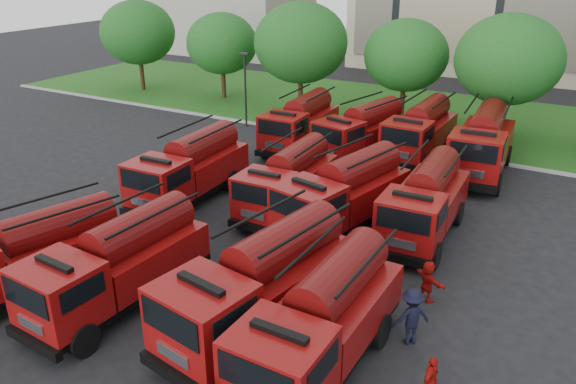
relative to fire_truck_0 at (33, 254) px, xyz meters
name	(u,v)px	position (x,y,z in m)	size (l,w,h in m)	color
ground	(219,276)	(5.11, 3.98, -1.53)	(140.00, 140.00, 0.00)	black
lawn	(422,115)	(5.11, 29.98, -1.47)	(70.00, 16.00, 0.12)	#214913
curb	(384,145)	(5.11, 21.88, -1.46)	(70.00, 0.30, 0.14)	gray
side_building	(228,9)	(-24.89, 47.98, 3.47)	(18.00, 12.00, 10.00)	#9F988D
tree_0	(138,32)	(-18.89, 25.98, 3.49)	(6.30, 6.30, 7.70)	#382314
tree_1	(222,43)	(-10.89, 26.98, 3.02)	(5.71, 5.71, 6.98)	#382314
tree_2	(301,43)	(-2.89, 25.48, 3.83)	(6.72, 6.72, 8.22)	#382314
tree_3	(406,55)	(4.11, 27.98, 3.16)	(5.88, 5.88, 7.19)	#382314
tree_4	(509,60)	(11.11, 26.48, 3.69)	(6.55, 6.55, 8.01)	#382314
lamp_post_0	(245,86)	(-4.89, 21.18, 1.37)	(0.60, 0.25, 5.11)	black
fire_truck_0	(33,254)	(0.00, 0.00, 0.00)	(4.15, 7.04, 3.04)	black
fire_truck_1	(118,264)	(3.23, 0.89, 0.07)	(2.89, 7.09, 3.17)	black
fire_truck_2	(261,284)	(8.23, 2.04, 0.19)	(3.75, 7.82, 3.41)	black
fire_truck_3	(322,321)	(10.69, 1.35, 0.10)	(2.71, 7.14, 3.23)	black
fire_truck_4	(190,168)	(-0.29, 9.21, 0.12)	(2.84, 7.29, 3.28)	black
fire_truck_5	(288,180)	(4.50, 10.44, 0.01)	(2.65, 6.79, 3.05)	black
fire_truck_6	(344,194)	(7.53, 9.98, 0.13)	(4.01, 7.60, 3.30)	black
fire_truck_7	(425,201)	(10.81, 11.07, 0.07)	(2.75, 7.05, 3.17)	black
fire_truck_8	(300,123)	(0.62, 18.90, 0.09)	(2.86, 7.17, 3.21)	black
fire_truck_9	(362,131)	(4.61, 19.16, 0.07)	(3.89, 7.35, 3.18)	black
fire_truck_10	(420,131)	(7.62, 20.79, 0.12)	(2.83, 7.28, 3.28)	black
fire_truck_11	(482,143)	(11.35, 19.85, 0.24)	(3.23, 7.88, 3.51)	black
firefighter_3	(409,342)	(12.62, 3.73, -1.53)	(1.24, 0.64, 1.92)	black
firefighter_4	(114,235)	(-0.89, 4.53, -1.53)	(0.77, 0.51, 1.58)	black
firefighter_5	(426,299)	(12.40, 6.29, -1.53)	(1.42, 0.61, 1.53)	#A0100C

